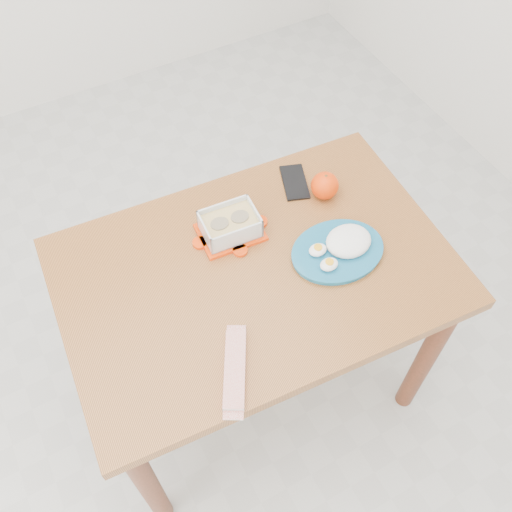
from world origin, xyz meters
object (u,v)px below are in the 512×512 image
dining_table (256,292)px  orange_fruit (325,186)px  rice_plate (341,247)px  smartphone (295,182)px  food_container (230,225)px

dining_table → orange_fruit: orange_fruit is taller
rice_plate → smartphone: rice_plate is taller
food_container → smartphone: 0.27m
orange_fruit → smartphone: 0.10m
orange_fruit → smartphone: size_ratio=0.59×
dining_table → smartphone: smartphone is taller
food_container → smartphone: (0.26, 0.08, -0.03)m
food_container → rice_plate: 0.31m
dining_table → smartphone: bearing=45.0°
food_container → orange_fruit: orange_fruit is taller
orange_fruit → smartphone: bearing=122.1°
rice_plate → orange_fruit: bearing=74.4°
food_container → rice_plate: (0.24, -0.20, -0.01)m
dining_table → smartphone: (0.25, 0.22, 0.12)m
smartphone → rice_plate: bearing=-74.3°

